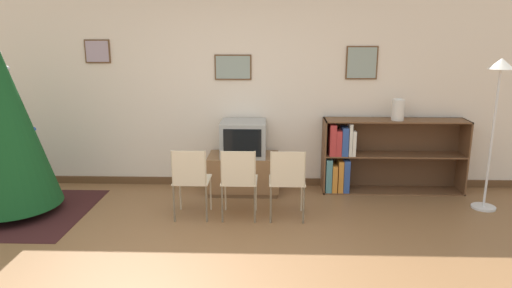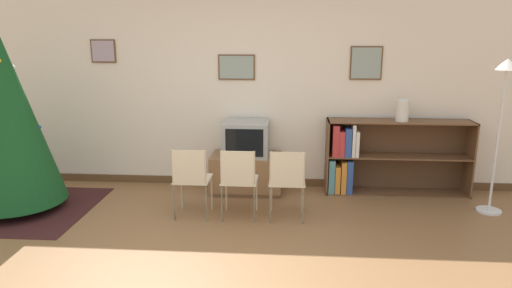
# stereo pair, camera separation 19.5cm
# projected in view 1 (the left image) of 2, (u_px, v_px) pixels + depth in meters

# --- Properties ---
(ground_plane) EXTENTS (24.00, 24.00, 0.00)m
(ground_plane) POSITION_uv_depth(u_px,v_px,m) (206.00, 282.00, 3.86)
(ground_plane) COLOR brown
(wall_back) EXTENTS (8.98, 0.11, 2.70)m
(wall_back) POSITION_uv_depth(u_px,v_px,m) (230.00, 87.00, 6.05)
(wall_back) COLOR silver
(wall_back) RESTS_ON ground_plane
(area_rug) EXTENTS (1.73, 1.58, 0.01)m
(area_rug) POSITION_uv_depth(u_px,v_px,m) (14.00, 212.00, 5.34)
(area_rug) COLOR #381919
(area_rug) RESTS_ON ground_plane
(christmas_tree) EXTENTS (1.12, 1.12, 2.22)m
(christmas_tree) POSITION_uv_depth(u_px,v_px,m) (1.00, 119.00, 5.07)
(christmas_tree) COLOR maroon
(christmas_tree) RESTS_ON area_rug
(tv_console) EXTENTS (0.91, 0.53, 0.50)m
(tv_console) POSITION_uv_depth(u_px,v_px,m) (244.00, 173.00, 5.98)
(tv_console) COLOR brown
(tv_console) RESTS_ON ground_plane
(television) EXTENTS (0.57, 0.52, 0.45)m
(television) POSITION_uv_depth(u_px,v_px,m) (244.00, 138.00, 5.87)
(television) COLOR #9E9E99
(television) RESTS_ON tv_console
(folding_chair_left) EXTENTS (0.40, 0.40, 0.82)m
(folding_chair_left) POSITION_uv_depth(u_px,v_px,m) (191.00, 179.00, 5.06)
(folding_chair_left) COLOR beige
(folding_chair_left) RESTS_ON ground_plane
(folding_chair_center) EXTENTS (0.40, 0.40, 0.82)m
(folding_chair_center) POSITION_uv_depth(u_px,v_px,m) (239.00, 179.00, 5.04)
(folding_chair_center) COLOR beige
(folding_chair_center) RESTS_ON ground_plane
(folding_chair_right) EXTENTS (0.40, 0.40, 0.82)m
(folding_chair_right) POSITION_uv_depth(u_px,v_px,m) (287.00, 180.00, 5.02)
(folding_chair_right) COLOR beige
(folding_chair_right) RESTS_ON ground_plane
(bookshelf) EXTENTS (1.83, 0.36, 0.97)m
(bookshelf) POSITION_uv_depth(u_px,v_px,m) (368.00, 157.00, 5.98)
(bookshelf) COLOR brown
(bookshelf) RESTS_ON ground_plane
(vase) EXTENTS (0.16, 0.16, 0.28)m
(vase) POSITION_uv_depth(u_px,v_px,m) (398.00, 109.00, 5.78)
(vase) COLOR silver
(vase) RESTS_ON bookshelf
(standing_lamp) EXTENTS (0.28, 0.28, 1.78)m
(standing_lamp) POSITION_uv_depth(u_px,v_px,m) (498.00, 95.00, 5.15)
(standing_lamp) COLOR silver
(standing_lamp) RESTS_ON ground_plane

